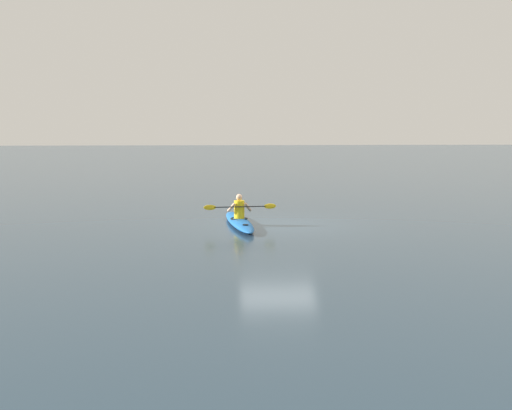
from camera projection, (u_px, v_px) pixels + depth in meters
The scene contains 3 objects.
ground_plane at pixel (278, 225), 21.06m from camera, with size 160.00×160.00×0.00m, color #283D4C.
kayak at pixel (239, 222), 20.93m from camera, with size 1.14×4.57×0.24m.
kayaker at pixel (239, 208), 20.81m from camera, with size 2.35×0.52×0.79m.
Camera 1 is at (1.94, 20.73, 3.29)m, focal length 45.01 mm.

